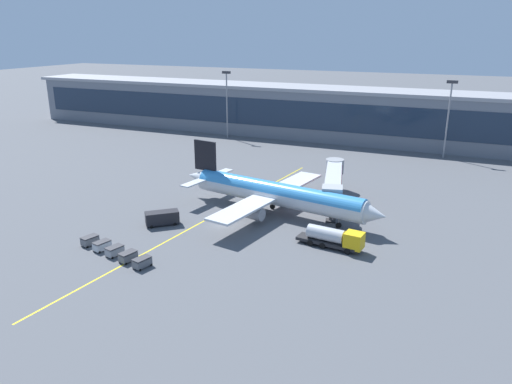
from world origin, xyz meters
name	(u,v)px	position (x,y,z in m)	size (l,w,h in m)	color
ground_plane	(223,224)	(0.00, 0.00, 0.00)	(700.00, 700.00, 0.00)	#515459
apron_lead_in_line	(210,217)	(-3.75, 2.00, 0.00)	(0.30, 80.00, 0.01)	yellow
terminal_building	(329,113)	(-2.72, 78.86, 8.04)	(223.47, 16.94, 16.04)	slate
main_airliner	(276,194)	(6.57, 8.73, 3.99)	(42.45, 33.73, 11.99)	silver
jet_bridge	(334,179)	(14.78, 19.06, 4.98)	(8.55, 22.74, 6.67)	#B2B7BC
fuel_tanker	(334,238)	(20.62, -1.80, 1.75)	(11.02, 3.77, 3.25)	#232326
lavatory_truck	(161,217)	(-9.93, -4.61, 1.42)	(5.87, 5.56, 2.50)	black
baggage_cart_0	(90,240)	(-15.71, -16.35, 0.78)	(2.17, 2.94, 1.48)	#595B60
baggage_cart_1	(102,245)	(-12.61, -17.13, 0.78)	(2.17, 2.94, 1.48)	#B2B7BC
baggage_cart_2	(115,251)	(-9.50, -17.91, 0.78)	(2.17, 2.94, 1.48)	gray
baggage_cart_3	(128,256)	(-6.40, -18.69, 0.78)	(2.17, 2.94, 1.48)	#595B60
baggage_cart_4	(142,262)	(-3.30, -19.47, 0.78)	(2.17, 2.94, 1.48)	#595B60
apron_light_mast_0	(449,113)	(32.86, 66.90, 12.24)	(2.80, 0.50, 20.63)	gray
apron_light_mast_1	(227,99)	(-32.86, 66.90, 12.42)	(2.80, 0.50, 20.97)	gray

